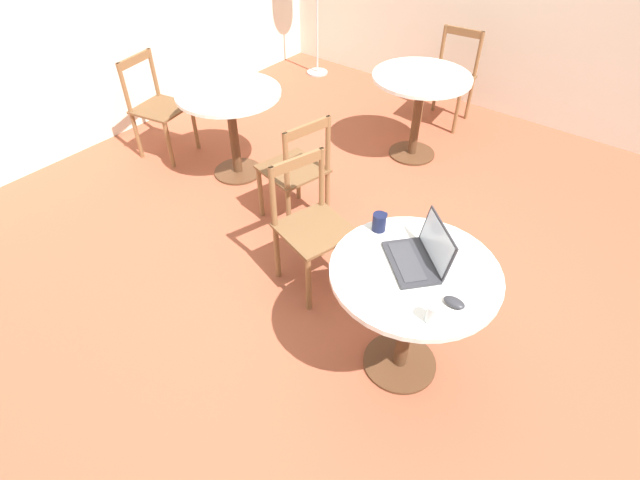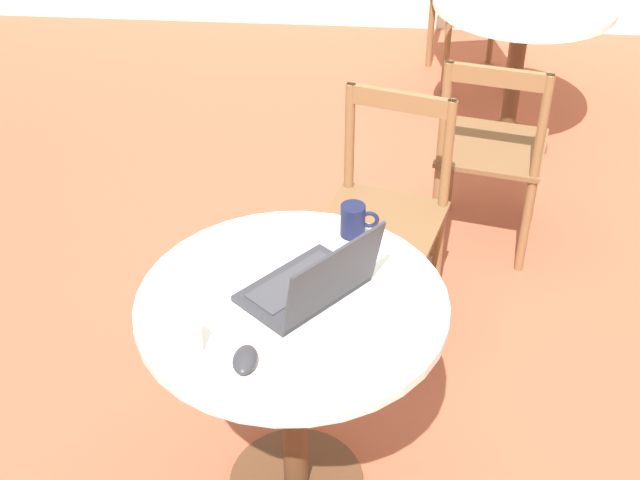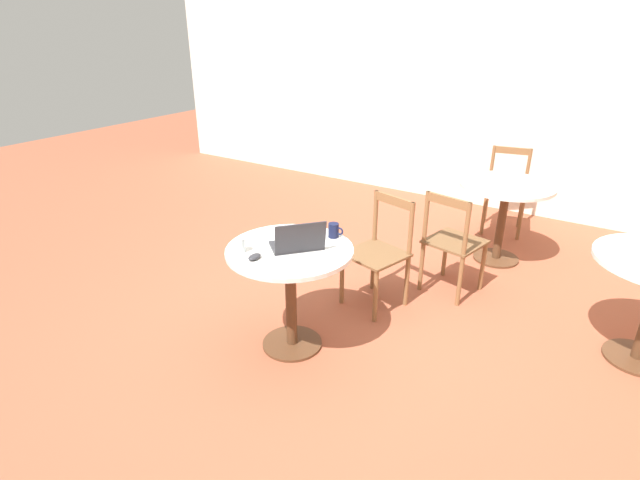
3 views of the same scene
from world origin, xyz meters
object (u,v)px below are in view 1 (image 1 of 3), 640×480
chair_near_back (311,226)px  mug (380,222)px  chair_far_front (296,171)px  chair_far_back (157,107)px  laptop (419,256)px  mouse (454,302)px  cafe_table_mid (420,93)px  drinking_glass (433,313)px  cafe_table_far (231,110)px  chair_mid_right (451,78)px  cafe_table_near (412,293)px

chair_near_back → mug: bearing=-99.5°
chair_far_front → chair_far_back: bearing=89.3°
laptop → mug: 0.31m
mouse → mug: size_ratio=0.90×
cafe_table_mid → mouse: 2.55m
drinking_glass → mug: bearing=54.1°
chair_far_front → mouse: bearing=-115.3°
cafe_table_far → chair_mid_right: chair_mid_right is taller
chair_near_back → chair_mid_right: size_ratio=1.00×
cafe_table_mid → laptop: laptop is taller
cafe_table_mid → chair_mid_right: size_ratio=0.95×
cafe_table_near → chair_mid_right: chair_mid_right is taller
cafe_table_mid → chair_mid_right: 0.82m
cafe_table_near → mug: 0.40m
cafe_table_near → mouse: size_ratio=8.32×
chair_mid_right → drinking_glass: bearing=-155.1°
cafe_table_far → chair_far_front: 0.88m
chair_far_back → mug: (-0.53, -2.64, 0.36)m
cafe_table_near → chair_far_back: bearing=77.1°
drinking_glass → cafe_table_far: bearing=65.9°
cafe_table_far → drinking_glass: bearing=-114.1°
chair_far_front → drinking_glass: 1.81m
cafe_table_mid → cafe_table_far: size_ratio=1.00×
chair_near_back → chair_far_back: (0.44, 2.10, 0.00)m
chair_near_back → mug: size_ratio=7.84×
cafe_table_mid → cafe_table_far: bearing=139.5°
laptop → cafe_table_far: bearing=69.9°
chair_far_back → laptop: laptop is taller
cafe_table_far → chair_far_back: (-0.16, 0.78, -0.15)m
chair_mid_right → laptop: bearing=-156.8°
mouse → cafe_table_near: bearing=70.3°
chair_near_back → mug: 0.65m
mug → drinking_glass: size_ratio=1.18×
mouse → drinking_glass: (-0.14, 0.03, 0.03)m
chair_far_front → drinking_glass: chair_far_front is taller
mouse → chair_far_front: bearing=64.7°
chair_near_back → chair_far_front: size_ratio=1.00×
cafe_table_far → cafe_table_mid: bearing=-40.5°
cafe_table_near → mouse: mouse is taller
cafe_table_far → cafe_table_near: bearing=-111.1°
cafe_table_near → chair_mid_right: bearing=23.1°
cafe_table_far → mug: 2.00m
cafe_table_far → drinking_glass: (-1.07, -2.38, 0.20)m
cafe_table_mid → cafe_table_far: 1.60m
cafe_table_far → chair_far_front: size_ratio=0.95×
chair_near_back → chair_far_back: size_ratio=1.00×
cafe_table_far → chair_near_back: size_ratio=0.95×
chair_far_back → mug: size_ratio=7.84×
chair_near_back → cafe_table_near: bearing=-105.7°
chair_mid_right → mug: size_ratio=7.84×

